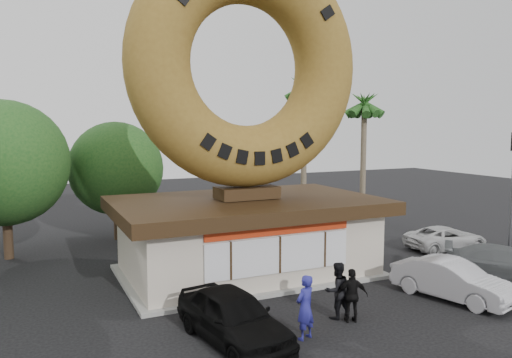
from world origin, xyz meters
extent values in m
plane|color=black|center=(0.00, 0.00, 0.00)|extent=(90.00, 90.00, 0.00)
cube|color=beige|center=(0.00, 6.00, 1.50)|extent=(10.00, 6.00, 3.00)
cube|color=#999993|center=(0.00, 6.00, 0.07)|extent=(10.60, 6.60, 0.15)
cube|color=#3F3F3F|center=(0.00, 6.00, 3.05)|extent=(10.00, 6.00, 0.10)
cube|color=black|center=(0.00, 6.00, 3.00)|extent=(11.20, 7.20, 0.55)
cube|color=silver|center=(0.00, 2.95, 1.55)|extent=(6.00, 0.12, 1.40)
cube|color=red|center=(0.00, 2.93, 2.55)|extent=(6.00, 0.10, 0.45)
cube|color=black|center=(0.00, 6.00, 3.55)|extent=(2.60, 1.40, 0.50)
torus|color=olive|center=(0.00, 6.00, 8.90)|extent=(10.21, 2.60, 10.21)
cylinder|color=#473321|center=(-9.50, 13.00, 1.65)|extent=(0.44, 0.44, 3.30)
sphere|color=#19481B|center=(-9.50, 13.00, 4.65)|extent=(6.00, 6.00, 6.00)
cylinder|color=#473321|center=(-4.00, 15.00, 1.43)|extent=(0.44, 0.44, 2.86)
sphere|color=#19481B|center=(-4.00, 15.00, 4.03)|extent=(5.20, 5.20, 5.20)
cylinder|color=#726651|center=(7.50, 14.00, 4.50)|extent=(0.36, 0.36, 9.00)
cylinder|color=#726651|center=(11.00, 12.50, 4.00)|extent=(0.36, 0.36, 8.00)
cylinder|color=#59595E|center=(-2.00, 16.00, 4.00)|extent=(0.18, 0.18, 8.00)
cylinder|color=#59595E|center=(-1.10, 16.00, 7.90)|extent=(1.80, 0.12, 0.12)
cube|color=#59595E|center=(-0.20, 16.00, 7.85)|extent=(0.45, 0.20, 0.12)
cylinder|color=#59595E|center=(14.00, 4.00, 3.00)|extent=(0.18, 0.18, 6.00)
imported|color=navy|center=(-1.14, -0.92, 0.99)|extent=(0.84, 0.70, 1.98)
imported|color=black|center=(0.66, 0.06, 0.95)|extent=(0.94, 0.74, 1.90)
imported|color=black|center=(0.93, -0.43, 0.89)|extent=(1.13, 0.77, 1.78)
imported|color=black|center=(-3.19, -0.22, 0.79)|extent=(2.54, 4.87, 1.58)
imported|color=#ACABB1|center=(5.57, -0.20, 0.73)|extent=(2.71, 4.67, 1.46)
imported|color=#5B5F60|center=(9.42, 0.63, 0.69)|extent=(4.69, 4.79, 1.38)
imported|color=silver|center=(11.07, 5.47, 0.60)|extent=(4.46, 2.31, 1.20)
camera|label=1|loc=(-8.56, -13.42, 6.42)|focal=35.00mm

